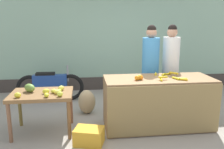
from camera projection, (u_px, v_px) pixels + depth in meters
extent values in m
plane|color=gray|center=(131.00, 127.00, 4.26)|extent=(24.00, 24.00, 0.00)
cube|color=#8CB299|center=(113.00, 27.00, 6.44)|extent=(8.34, 0.20, 3.48)
cube|color=#3F3833|center=(113.00, 83.00, 6.67)|extent=(8.34, 0.04, 0.36)
cube|color=olive|center=(158.00, 102.00, 4.22)|extent=(1.91, 0.78, 0.91)
cube|color=olive|center=(165.00, 110.00, 3.83)|extent=(1.91, 0.03, 0.85)
cube|color=brown|center=(42.00, 94.00, 3.93)|extent=(1.02, 0.72, 0.06)
cylinder|color=brown|center=(10.00, 123.00, 3.66)|extent=(0.06, 0.06, 0.65)
cylinder|color=brown|center=(69.00, 120.00, 3.76)|extent=(0.06, 0.06, 0.65)
cylinder|color=brown|center=(20.00, 109.00, 4.26)|extent=(0.06, 0.06, 0.65)
cylinder|color=brown|center=(71.00, 107.00, 4.37)|extent=(0.06, 0.06, 0.65)
cylinder|color=gold|center=(181.00, 79.00, 3.97)|extent=(0.13, 0.05, 0.04)
cylinder|color=yellow|center=(161.00, 79.00, 3.94)|extent=(0.07, 0.16, 0.04)
cylinder|color=yellow|center=(156.00, 74.00, 4.35)|extent=(0.07, 0.13, 0.04)
cylinder|color=gold|center=(183.00, 79.00, 3.94)|extent=(0.15, 0.12, 0.04)
cylinder|color=gold|center=(164.00, 74.00, 4.32)|extent=(0.11, 0.12, 0.04)
cylinder|color=gold|center=(176.00, 78.00, 4.02)|extent=(0.09, 0.16, 0.04)
cylinder|color=yellow|center=(168.00, 74.00, 4.37)|extent=(0.14, 0.09, 0.04)
cylinder|color=gold|center=(183.00, 79.00, 3.98)|extent=(0.12, 0.04, 0.04)
cylinder|color=yellow|center=(175.00, 73.00, 4.28)|extent=(0.11, 0.12, 0.04)
cylinder|color=yellow|center=(163.00, 77.00, 3.97)|extent=(0.16, 0.05, 0.04)
cylinder|color=gold|center=(173.00, 73.00, 4.29)|extent=(0.13, 0.14, 0.04)
sphere|color=orange|center=(141.00, 78.00, 3.97)|extent=(0.08, 0.08, 0.08)
sphere|color=orange|center=(137.00, 78.00, 3.94)|extent=(0.09, 0.09, 0.09)
sphere|color=orange|center=(140.00, 77.00, 3.97)|extent=(0.09, 0.09, 0.09)
ellipsoid|color=gold|center=(57.00, 92.00, 3.83)|extent=(0.13, 0.13, 0.07)
ellipsoid|color=#E8E04B|center=(61.00, 88.00, 4.04)|extent=(0.14, 0.14, 0.09)
ellipsoid|color=#D3DB3F|center=(60.00, 94.00, 3.70)|extent=(0.11, 0.09, 0.09)
ellipsoid|color=yellow|center=(46.00, 95.00, 3.68)|extent=(0.09, 0.12, 0.07)
ellipsoid|color=#DDD643|center=(54.00, 91.00, 3.89)|extent=(0.13, 0.10, 0.07)
ellipsoid|color=#D3DD38|center=(59.00, 91.00, 3.88)|extent=(0.11, 0.13, 0.07)
ellipsoid|color=yellow|center=(46.00, 91.00, 3.86)|extent=(0.13, 0.11, 0.08)
ellipsoid|color=yellow|center=(18.00, 95.00, 3.65)|extent=(0.11, 0.08, 0.08)
ellipsoid|color=olive|center=(30.00, 88.00, 3.96)|extent=(0.25, 0.25, 0.14)
cylinder|color=#33333D|center=(149.00, 97.00, 4.87)|extent=(0.29, 0.29, 0.71)
cylinder|color=#3F8CCC|center=(151.00, 59.00, 4.69)|extent=(0.34, 0.34, 0.87)
sphere|color=tan|center=(152.00, 33.00, 4.58)|extent=(0.21, 0.21, 0.21)
sphere|color=black|center=(152.00, 29.00, 4.56)|extent=(0.18, 0.18, 0.18)
cylinder|color=#33333D|center=(169.00, 95.00, 4.98)|extent=(0.29, 0.29, 0.71)
cylinder|color=white|center=(171.00, 58.00, 4.81)|extent=(0.34, 0.34, 0.87)
sphere|color=tan|center=(172.00, 32.00, 4.69)|extent=(0.21, 0.21, 0.21)
sphere|color=black|center=(172.00, 29.00, 4.68)|extent=(0.18, 0.18, 0.18)
torus|color=black|center=(70.00, 87.00, 5.69)|extent=(0.65, 0.09, 0.65)
torus|color=black|center=(30.00, 88.00, 5.58)|extent=(0.65, 0.09, 0.65)
cube|color=navy|center=(50.00, 81.00, 5.60)|extent=(0.80, 0.18, 0.28)
cube|color=black|center=(45.00, 74.00, 5.55)|extent=(0.44, 0.16, 0.08)
cylinder|color=gray|center=(68.00, 73.00, 5.61)|extent=(0.04, 0.04, 0.40)
cube|color=gold|center=(89.00, 136.00, 3.65)|extent=(0.51, 0.43, 0.26)
ellipsoid|color=tan|center=(87.00, 102.00, 4.87)|extent=(0.44, 0.40, 0.50)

